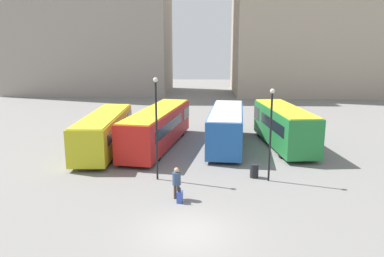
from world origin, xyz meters
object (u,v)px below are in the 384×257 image
Objects in this scene: bus_2 at (227,126)px; lamp_post_0 at (271,128)px; bus_3 at (283,125)px; suitcase at (180,197)px; bus_0 at (105,131)px; bus_1 at (158,126)px; trash_bin at (254,171)px; traveler at (177,180)px; lamp_post_1 at (156,121)px.

lamp_post_0 is (2.10, -8.10, 1.63)m from bus_2.
bus_3 is 13.88m from suitcase.
bus_0 is 0.87× the size of bus_1.
trash_bin is (6.82, -7.33, -1.23)m from bus_1.
traveler is at bearing -142.37° from trash_bin.
bus_3 reaches higher than trash_bin.
suitcase is 0.14× the size of lamp_post_1.
lamp_post_1 is at bearing 125.71° from bus_3.
bus_1 is at bearing 132.93° from trash_bin.
bus_2 is 8.52m from lamp_post_0.
traveler is at bearing 169.03° from bus_2.
bus_0 is at bearing 40.31° from traveler.
lamp_post_1 is at bearing -164.51° from bus_1.
bus_0 reaches higher than trash_bin.
trash_bin is at bearing -40.95° from suitcase.
lamp_post_0 is (11.62, -6.50, 1.72)m from bus_0.
bus_1 is at bearing 133.97° from lamp_post_0.
lamp_post_0 reaches higher than trash_bin.
bus_1 is 10.08m from bus_3.
bus_1 reaches higher than bus_0.
bus_3 is 5.89× the size of traveler.
suitcase is 0.16× the size of lamp_post_0.
bus_2 is at bearing 84.64° from bus_3.
bus_1 is 8.16m from lamp_post_1.
bus_3 reaches higher than bus_1.
lamp_post_0 is at bearing -121.27° from bus_0.
lamp_post_1 is at bearing 179.83° from lamp_post_0.
bus_1 is at bearing -72.85° from bus_0.
bus_0 reaches higher than traveler.
bus_0 is at bearing 104.83° from bus_2.
suitcase is (0.20, -0.48, -0.72)m from traveler.
bus_2 is 4.56m from bus_3.
bus_2 is 11.50m from traveler.
suitcase is at bearing -148.79° from bus_0.
bus_1 is 1.18× the size of bus_2.
bus_0 is at bearing 118.15° from bus_1.
bus_1 is 2.29× the size of lamp_post_0.
bus_2 is at bearing 104.55° from lamp_post_0.
bus_0 is at bearing 127.15° from lamp_post_1.
bus_0 is 6.39× the size of traveler.
bus_2 reaches higher than suitcase.
lamp_post_0 is at bearing -160.17° from bus_2.
bus_0 is at bearing 39.82° from suitcase.
lamp_post_0 is at bearing -0.17° from lamp_post_1.
traveler is 5.74m from trash_bin.
lamp_post_0 is (5.31, 2.93, 2.25)m from traveler.
bus_0 is 13.42m from lamp_post_0.
bus_3 is (14.08, 1.63, 0.18)m from bus_0.
trash_bin is (10.83, -5.94, -1.13)m from bus_0.
bus_3 is at bearing 73.16° from lamp_post_0.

